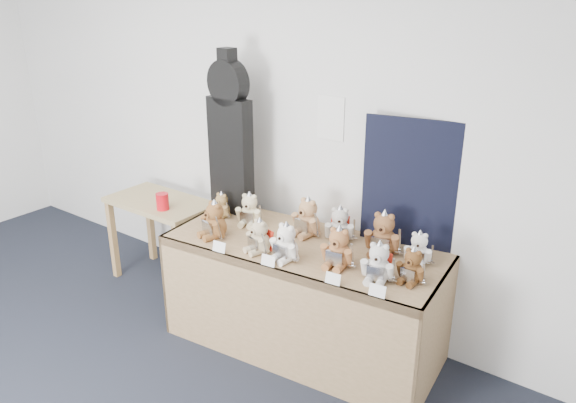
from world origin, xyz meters
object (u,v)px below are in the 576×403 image
Objects in this scene: teddy_back_centre_right at (340,226)px; teddy_front_left at (259,237)px; teddy_back_right at (383,235)px; display_table at (299,272)px; teddy_back_far_left at (222,206)px; side_table at (161,214)px; teddy_front_end at (412,267)px; red_cup at (162,201)px; teddy_back_end at (419,250)px; teddy_front_far_left at (214,221)px; teddy_back_left at (249,211)px; teddy_front_centre at (286,244)px; teddy_front_right at (338,249)px; guitar_case at (230,135)px; teddy_front_far_right at (378,264)px; teddy_back_centre_left at (307,218)px.

teddy_front_left is at bearing -153.00° from teddy_back_centre_right.
display_table is at bearing -160.60° from teddy_back_right.
teddy_back_right is 1.48× the size of teddy_back_far_left.
side_table is 0.75m from teddy_back_far_left.
teddy_back_centre_right is at bearing 162.54° from teddy_front_end.
teddy_front_end is (2.06, 0.02, 0.07)m from red_cup.
teddy_back_end is at bearing 3.77° from side_table.
teddy_back_right is (1.03, 0.45, 0.01)m from teddy_front_far_left.
teddy_back_far_left is (-1.46, -0.17, -0.01)m from teddy_back_end.
display_table is 7.36× the size of teddy_back_left.
teddy_back_right is at bearing 145.60° from teddy_front_end.
teddy_front_centre is 0.33m from teddy_front_right.
teddy_front_centre is 1.01× the size of teddy_back_centre_right.
teddy_back_left is at bearing -0.36° from side_table.
teddy_front_far_left reaches higher than teddy_back_centre_right.
teddy_front_centre reaches higher than teddy_front_left.
side_table is at bearing 167.45° from teddy_front_right.
red_cup is 0.52× the size of teddy_front_left.
display_table is at bearing -31.43° from teddy_back_left.
guitar_case is 4.46× the size of teddy_front_far_right.
teddy_back_end is (0.88, 0.44, -0.01)m from teddy_front_left.
teddy_front_centre reaches higher than red_cup.
teddy_back_left is (-0.52, 0.12, 0.27)m from display_table.
side_table is 3.27× the size of teddy_front_far_right.
guitar_case is at bearing 166.57° from teddy_back_end.
teddy_back_right is (0.32, 0.00, 0.02)m from teddy_back_centre_right.
teddy_front_centre is (0.20, 0.01, 0.01)m from teddy_front_left.
teddy_front_far_left is (-0.57, -0.17, 0.28)m from display_table.
teddy_front_end is at bearing -3.21° from guitar_case.
teddy_front_end reaches higher than display_table.
red_cup is 0.76m from teddy_front_far_left.
teddy_front_left is (-0.19, -0.17, 0.26)m from display_table.
teddy_front_left is at bearing -164.49° from teddy_front_end.
teddy_back_right is (0.97, 0.15, 0.02)m from teddy_back_left.
teddy_front_far_left is at bearing -118.63° from teddy_back_left.
teddy_front_far_left is 0.63m from teddy_back_centre_left.
teddy_front_far_right reaches higher than side_table.
teddy_front_far_left is 0.90m from teddy_front_right.
teddy_front_end is (0.75, 0.20, -0.01)m from teddy_front_centre.
teddy_front_centre is 1.15× the size of teddy_back_end.
teddy_back_centre_left is (0.48, 0.40, 0.00)m from teddy_front_far_left.
teddy_back_centre_left reaches higher than teddy_front_far_left.
teddy_front_far_right is at bearing 13.84° from teddy_front_centre.
teddy_front_far_left is 0.96× the size of teddy_back_centre_left.
red_cup is at bearing 169.99° from teddy_back_left.
teddy_front_far_left reaches higher than teddy_back_end.
teddy_back_end is (-0.06, 0.23, -0.00)m from teddy_front_end.
teddy_front_left is at bearing 176.63° from teddy_front_far_right.
red_cup is 1.47m from teddy_back_centre_right.
teddy_front_far_left is at bearing 174.02° from teddy_front_far_right.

